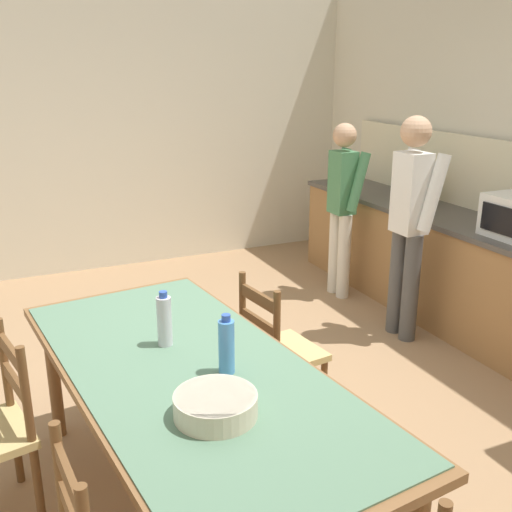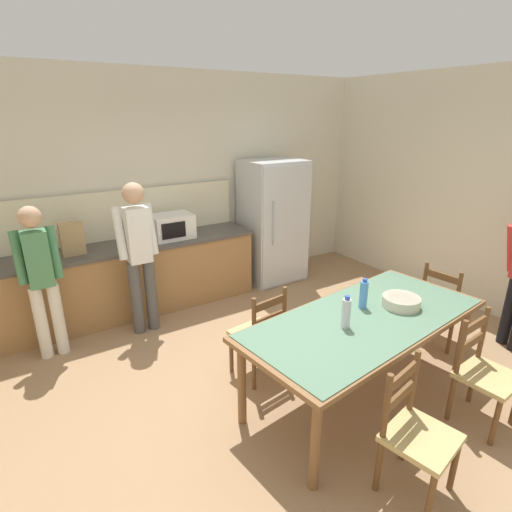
{
  "view_description": "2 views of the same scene",
  "coord_description": "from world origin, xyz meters",
  "px_view_note": "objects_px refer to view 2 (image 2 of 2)",
  "views": [
    {
      "loc": [
        2.92,
        -1.15,
        2.06
      ],
      "look_at": [
        0.08,
        0.14,
        1.05
      ],
      "focal_mm": 42.0,
      "sensor_mm": 36.0,
      "label": 1
    },
    {
      "loc": [
        -1.67,
        -2.44,
        2.36
      ],
      "look_at": [
        0.03,
        0.25,
        1.23
      ],
      "focal_mm": 28.0,
      "sensor_mm": 36.0,
      "label": 2
    }
  ],
  "objects_px": {
    "serving_bowl": "(401,301)",
    "person_at_sink": "(41,275)",
    "chair_side_near_right": "(484,373)",
    "microwave": "(172,226)",
    "person_at_counter": "(139,251)",
    "paper_bag": "(72,239)",
    "chair_side_near_left": "(416,433)",
    "bottle_near_centre": "(346,313)",
    "chair_side_far_left": "(260,334)",
    "bottle_off_centre": "(364,294)",
    "refrigerator": "(273,222)",
    "chair_head_end": "(443,305)",
    "dining_table": "(366,324)"
  },
  "relations": [
    {
      "from": "chair_side_near_left",
      "to": "chair_side_far_left",
      "type": "bearing_deg",
      "value": 85.03
    },
    {
      "from": "bottle_off_centre",
      "to": "chair_side_near_left",
      "type": "xyz_separation_m",
      "value": [
        -0.5,
        -0.97,
        -0.47
      ]
    },
    {
      "from": "bottle_near_centre",
      "to": "person_at_counter",
      "type": "xyz_separation_m",
      "value": [
        -0.95,
        2.17,
        0.05
      ]
    },
    {
      "from": "dining_table",
      "to": "person_at_sink",
      "type": "xyz_separation_m",
      "value": [
        -2.19,
        2.16,
        0.17
      ]
    },
    {
      "from": "refrigerator",
      "to": "chair_side_near_left",
      "type": "bearing_deg",
      "value": -110.37
    },
    {
      "from": "bottle_near_centre",
      "to": "chair_head_end",
      "type": "relative_size",
      "value": 0.3
    },
    {
      "from": "microwave",
      "to": "chair_side_near_right",
      "type": "bearing_deg",
      "value": -69.96
    },
    {
      "from": "serving_bowl",
      "to": "person_at_sink",
      "type": "bearing_deg",
      "value": 139.75
    },
    {
      "from": "chair_side_far_left",
      "to": "person_at_sink",
      "type": "xyz_separation_m",
      "value": [
        -1.61,
        1.44,
        0.44
      ]
    },
    {
      "from": "chair_side_near_left",
      "to": "serving_bowl",
      "type": "bearing_deg",
      "value": 33.92
    },
    {
      "from": "chair_side_far_left",
      "to": "chair_side_near_right",
      "type": "height_order",
      "value": "same"
    },
    {
      "from": "microwave",
      "to": "chair_side_near_right",
      "type": "relative_size",
      "value": 0.55
    },
    {
      "from": "refrigerator",
      "to": "person_at_sink",
      "type": "height_order",
      "value": "refrigerator"
    },
    {
      "from": "person_at_counter",
      "to": "chair_side_near_right",
      "type": "bearing_deg",
      "value": -147.63
    },
    {
      "from": "serving_bowl",
      "to": "person_at_counter",
      "type": "bearing_deg",
      "value": 126.78
    },
    {
      "from": "chair_side_far_left",
      "to": "bottle_near_centre",
      "type": "bearing_deg",
      "value": 104.57
    },
    {
      "from": "microwave",
      "to": "chair_side_far_left",
      "type": "xyz_separation_m",
      "value": [
        0.07,
        -1.94,
        -0.59
      ]
    },
    {
      "from": "chair_side_far_left",
      "to": "microwave",
      "type": "bearing_deg",
      "value": -95.81
    },
    {
      "from": "chair_side_near_right",
      "to": "microwave",
      "type": "bearing_deg",
      "value": 105.23
    },
    {
      "from": "bottle_near_centre",
      "to": "person_at_counter",
      "type": "height_order",
      "value": "person_at_counter"
    },
    {
      "from": "bottle_off_centre",
      "to": "chair_side_near_left",
      "type": "relative_size",
      "value": 0.3
    },
    {
      "from": "microwave",
      "to": "person_at_counter",
      "type": "height_order",
      "value": "person_at_counter"
    },
    {
      "from": "microwave",
      "to": "dining_table",
      "type": "bearing_deg",
      "value": -76.3
    },
    {
      "from": "paper_bag",
      "to": "chair_side_near_left",
      "type": "xyz_separation_m",
      "value": [
        1.4,
        -3.49,
        -0.62
      ]
    },
    {
      "from": "bottle_off_centre",
      "to": "serving_bowl",
      "type": "distance_m",
      "value": 0.35
    },
    {
      "from": "serving_bowl",
      "to": "chair_side_near_left",
      "type": "height_order",
      "value": "chair_side_near_left"
    },
    {
      "from": "paper_bag",
      "to": "chair_side_near_left",
      "type": "height_order",
      "value": "paper_bag"
    },
    {
      "from": "chair_side_near_right",
      "to": "person_at_counter",
      "type": "xyz_separation_m",
      "value": [
        -1.81,
        2.86,
        0.52
      ]
    },
    {
      "from": "refrigerator",
      "to": "chair_side_far_left",
      "type": "xyz_separation_m",
      "value": [
        -1.47,
        -1.92,
        -0.44
      ]
    },
    {
      "from": "bottle_off_centre",
      "to": "microwave",
      "type": "bearing_deg",
      "value": 106.41
    },
    {
      "from": "person_at_counter",
      "to": "bottle_near_centre",
      "type": "bearing_deg",
      "value": -156.26
    },
    {
      "from": "chair_head_end",
      "to": "microwave",
      "type": "bearing_deg",
      "value": 33.58
    },
    {
      "from": "bottle_near_centre",
      "to": "chair_head_end",
      "type": "height_order",
      "value": "bottle_near_centre"
    },
    {
      "from": "chair_side_near_right",
      "to": "person_at_sink",
      "type": "bearing_deg",
      "value": 129.15
    },
    {
      "from": "refrigerator",
      "to": "chair_side_near_right",
      "type": "height_order",
      "value": "refrigerator"
    },
    {
      "from": "dining_table",
      "to": "chair_side_near_right",
      "type": "distance_m",
      "value": 0.97
    },
    {
      "from": "paper_bag",
      "to": "person_at_sink",
      "type": "distance_m",
      "value": 0.65
    },
    {
      "from": "chair_side_far_left",
      "to": "chair_side_near_right",
      "type": "xyz_separation_m",
      "value": [
        1.17,
        -1.44,
        0.0
      ]
    },
    {
      "from": "bottle_near_centre",
      "to": "person_at_sink",
      "type": "relative_size",
      "value": 0.17
    },
    {
      "from": "chair_side_near_right",
      "to": "person_at_sink",
      "type": "xyz_separation_m",
      "value": [
        -2.78,
        2.88,
        0.44
      ]
    },
    {
      "from": "bottle_off_centre",
      "to": "chair_side_near_right",
      "type": "bearing_deg",
      "value": -60.25
    },
    {
      "from": "person_at_sink",
      "to": "person_at_counter",
      "type": "distance_m",
      "value": 0.97
    },
    {
      "from": "chair_head_end",
      "to": "person_at_sink",
      "type": "relative_size",
      "value": 0.58
    },
    {
      "from": "bottle_near_centre",
      "to": "person_at_sink",
      "type": "distance_m",
      "value": 2.91
    },
    {
      "from": "bottle_near_centre",
      "to": "chair_side_far_left",
      "type": "bearing_deg",
      "value": 112.3
    },
    {
      "from": "bottle_off_centre",
      "to": "person_at_sink",
      "type": "bearing_deg",
      "value": 138.5
    },
    {
      "from": "bottle_near_centre",
      "to": "chair_side_far_left",
      "type": "relative_size",
      "value": 0.3
    },
    {
      "from": "person_at_sink",
      "to": "person_at_counter",
      "type": "bearing_deg",
      "value": -91.15
    },
    {
      "from": "refrigerator",
      "to": "paper_bag",
      "type": "distance_m",
      "value": 2.7
    },
    {
      "from": "refrigerator",
      "to": "microwave",
      "type": "bearing_deg",
      "value": 179.29
    }
  ]
}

